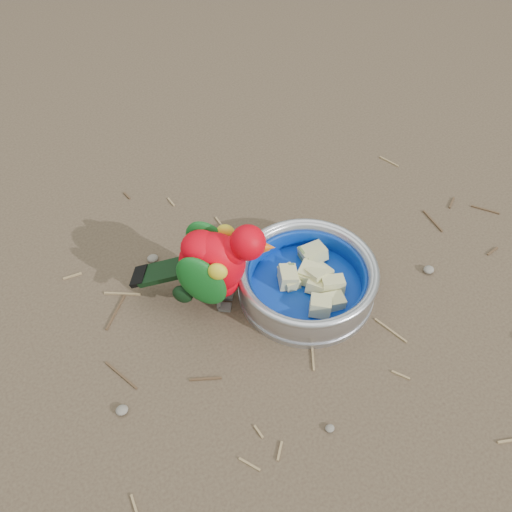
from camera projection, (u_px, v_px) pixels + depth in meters
ground at (304, 320)px, 0.90m from camera, size 60.00×60.00×0.00m
food_bowl at (306, 289)px, 0.93m from camera, size 0.22×0.22×0.02m
bowl_wall at (307, 277)px, 0.91m from camera, size 0.22×0.22×0.04m
fruit_wedges at (307, 280)px, 0.91m from camera, size 0.13×0.13×0.03m
lory_parrot at (215, 269)px, 0.86m from camera, size 0.22×0.20×0.16m
ground_debris at (292, 282)px, 0.95m from camera, size 0.90×0.80×0.01m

